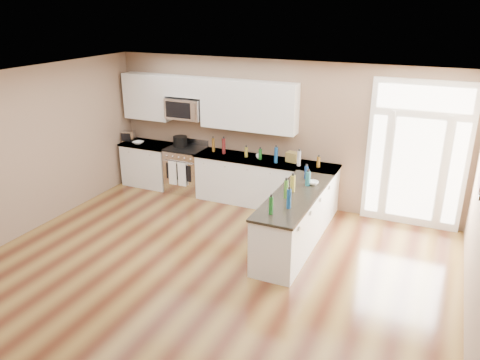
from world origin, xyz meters
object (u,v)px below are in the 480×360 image
object	(u,v)px
peninsula_cabinet	(294,223)
kitchen_range	(186,169)
stockpot	(180,141)
toaster_oven	(129,136)

from	to	relation	value
peninsula_cabinet	kitchen_range	size ratio (longest dim) A/B	2.15
stockpot	toaster_oven	distance (m)	1.25
peninsula_cabinet	toaster_oven	size ratio (longest dim) A/B	9.01
stockpot	toaster_oven	world-z (taller)	stockpot
kitchen_range	toaster_oven	size ratio (longest dim) A/B	4.20
kitchen_range	stockpot	world-z (taller)	stockpot
peninsula_cabinet	stockpot	world-z (taller)	stockpot
peninsula_cabinet	stockpot	bearing A→B (deg)	153.11
kitchen_range	toaster_oven	distance (m)	1.54
kitchen_range	toaster_oven	bearing A→B (deg)	179.79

